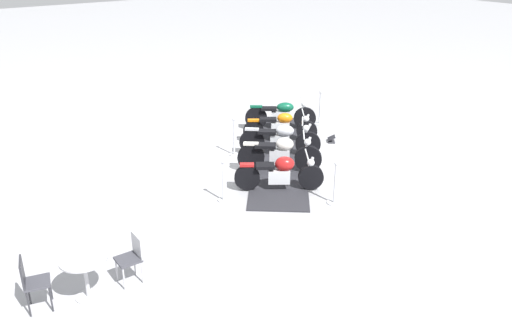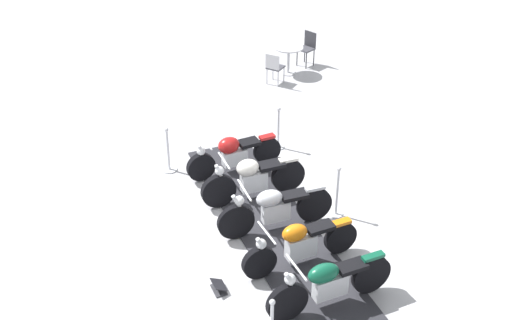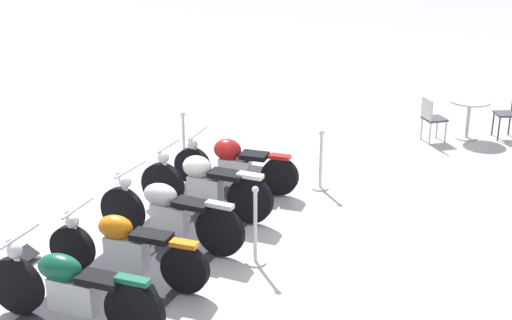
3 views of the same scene
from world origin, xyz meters
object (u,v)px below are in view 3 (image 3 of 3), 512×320
motorcycle_chrome (167,211)px  cafe_chair_across_table (432,117)px  motorcycle_cream (204,184)px  cafe_chair_near_table (510,111)px  stanchion_left_mid (255,236)px  motorcycle_copper (124,248)px  cafe_table (469,110)px  motorcycle_forest (70,287)px  stanchion_left_front (321,168)px  motorcycle_maroon (233,163)px  stanchion_right_front (184,150)px  info_placard (27,258)px

motorcycle_chrome → cafe_chair_across_table: size_ratio=2.02×
motorcycle_cream → cafe_chair_near_table: 6.93m
stanchion_left_mid → motorcycle_copper: bearing=91.5°
stanchion_left_mid → cafe_table: 6.71m
motorcycle_copper → motorcycle_forest: 1.09m
stanchion_left_front → cafe_chair_near_table: bearing=-71.9°
motorcycle_copper → stanchion_left_front: (2.23, -3.42, -0.11)m
motorcycle_maroon → stanchion_left_mid: 2.54m
stanchion_right_front → cafe_chair_near_table: stanchion_right_front is taller
motorcycle_maroon → cafe_chair_across_table: (1.35, -4.35, 0.04)m
motorcycle_cream → motorcycle_chrome: size_ratio=1.00×
info_placard → cafe_chair_near_table: size_ratio=0.40×
info_placard → motorcycle_chrome: bearing=-52.3°
motorcycle_maroon → stanchion_right_front: 1.39m
stanchion_right_front → stanchion_left_front: bearing=-128.3°
motorcycle_maroon → cafe_table: 5.34m
motorcycle_maroon → motorcycle_chrome: size_ratio=1.03×
info_placard → cafe_chair_across_table: bearing=-29.9°
motorcycle_chrome → cafe_table: 7.19m
motorcycle_maroon → stanchion_left_front: size_ratio=1.81×
motorcycle_maroon → cafe_chair_near_table: (1.16, -5.97, 0.09)m
motorcycle_chrome → info_placard: bearing=39.9°
motorcycle_forest → stanchion_left_mid: (0.90, -2.38, -0.11)m
stanchion_right_front → stanchion_left_mid: (-3.77, -0.28, 0.07)m
info_placard → cafe_chair_near_table: 9.65m
info_placard → motorcycle_copper: bearing=-87.2°
motorcycle_forest → stanchion_left_front: (3.08, -4.10, -0.14)m
motorcycle_copper → cafe_chair_near_table: (3.72, -7.98, 0.08)m
motorcycle_chrome → stanchion_right_front: motorcycle_chrome is taller
motorcycle_cream → cafe_table: (2.21, -5.83, 0.08)m
motorcycle_maroon → stanchion_left_front: (-0.33, -1.41, -0.11)m
motorcycle_forest → stanchion_right_front: (4.66, -2.10, -0.19)m
stanchion_left_front → cafe_chair_across_table: (1.69, -2.94, 0.15)m
info_placard → cafe_table: (3.04, -8.41, 0.53)m
stanchion_left_front → stanchion_right_front: bearing=51.7°
motorcycle_cream → info_placard: bearing=56.4°
motorcycle_maroon → motorcycle_copper: bearing=86.1°
info_placard → motorcycle_maroon: bearing=-24.2°
motorcycle_copper → cafe_chair_near_table: size_ratio=1.94×
motorcycle_cream → stanchion_left_front: (0.53, -2.07, -0.15)m
cafe_table → cafe_chair_near_table: (-0.19, -0.80, -0.03)m
motorcycle_cream → motorcycle_copper: 2.18m
motorcycle_chrome → stanchion_left_mid: size_ratio=1.63×
motorcycle_chrome → motorcycle_forest: 2.18m
stanchion_left_mid → cafe_chair_across_table: 6.06m
stanchion_left_front → motorcycle_chrome: bearing=116.5°
motorcycle_forest → info_placard: motorcycle_forest is taller
info_placard → cafe_table: cafe_table is taller
motorcycle_forest → stanchion_right_front: 5.12m
stanchion_left_mid → stanchion_left_front: (2.19, -1.72, -0.03)m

